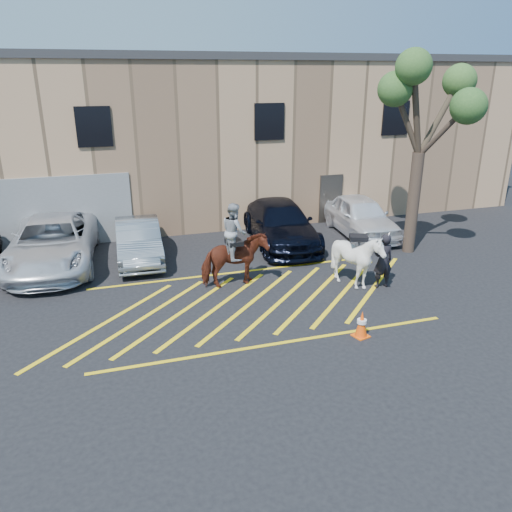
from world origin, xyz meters
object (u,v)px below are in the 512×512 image
object	(u,v)px
car_white_pickup	(52,243)
handler	(383,261)
traffic_cone	(362,324)
tree	(425,98)
saddled_white	(357,259)
mounted_bay	(234,254)
car_white_suv	(360,216)
car_blue_suv	(280,223)
car_silver_sedan	(139,240)

from	to	relation	value
car_white_pickup	handler	size ratio (longest dim) A/B	3.44
traffic_cone	tree	distance (m)	9.11
saddled_white	tree	world-z (taller)	tree
mounted_bay	tree	world-z (taller)	tree
handler	car_white_suv	bearing A→B (deg)	-108.98
car_white_pickup	car_blue_suv	world-z (taller)	car_white_pickup
car_silver_sedan	handler	bearing A→B (deg)	-32.44
traffic_cone	tree	xyz separation A→B (m)	(4.99, 5.45, 5.33)
car_silver_sedan	car_blue_suv	world-z (taller)	car_blue_suv
car_blue_suv	traffic_cone	bearing A→B (deg)	-88.95
car_white_suv	traffic_cone	world-z (taller)	car_white_suv
car_white_pickup	car_silver_sedan	distance (m)	2.97
car_white_suv	traffic_cone	size ratio (longest dim) A/B	6.59
car_blue_suv	car_silver_sedan	bearing A→B (deg)	-172.26
car_white_suv	handler	bearing A→B (deg)	-106.33
car_blue_suv	traffic_cone	size ratio (longest dim) A/B	7.73
handler	mounted_bay	bearing A→B (deg)	-15.93
car_silver_sedan	car_white_suv	bearing A→B (deg)	3.74
car_blue_suv	car_white_suv	size ratio (longest dim) A/B	1.17
tree	saddled_white	bearing A→B (deg)	-145.27
traffic_cone	car_blue_suv	bearing A→B (deg)	85.70
handler	mounted_bay	distance (m)	4.73
car_silver_sedan	car_white_suv	world-z (taller)	car_white_suv
handler	tree	bearing A→B (deg)	-133.39
car_blue_suv	mounted_bay	distance (m)	4.70
mounted_bay	traffic_cone	world-z (taller)	mounted_bay
car_silver_sedan	car_white_suv	size ratio (longest dim) A/B	0.92
car_white_suv	saddled_white	xyz separation A→B (m)	(-2.82, -4.98, 0.12)
car_silver_sedan	tree	world-z (taller)	tree
car_silver_sedan	saddled_white	bearing A→B (deg)	-34.12
car_blue_suv	handler	bearing A→B (deg)	-67.43
car_white_pickup	traffic_cone	bearing A→B (deg)	-40.91
saddled_white	mounted_bay	bearing A→B (deg)	161.81
car_white_suv	mounted_bay	size ratio (longest dim) A/B	1.74
car_white_suv	car_silver_sedan	bearing A→B (deg)	-173.26
car_white_pickup	mounted_bay	world-z (taller)	mounted_bay
car_silver_sedan	saddled_white	xyz separation A→B (m)	(6.44, -4.67, 0.21)
car_blue_suv	car_white_pickup	bearing A→B (deg)	-174.65
handler	traffic_cone	size ratio (longest dim) A/B	2.45
car_white_pickup	handler	distance (m)	11.42
saddled_white	car_white_pickup	bearing A→B (deg)	152.43
car_white_suv	mounted_bay	xyz separation A→B (m)	(-6.52, -3.76, 0.29)
car_white_pickup	tree	bearing A→B (deg)	-6.91
saddled_white	traffic_cone	size ratio (longest dim) A/B	2.93
car_blue_suv	saddled_white	distance (m)	4.97
saddled_white	tree	distance (m)	6.45
car_silver_sedan	mounted_bay	distance (m)	4.42
traffic_cone	car_silver_sedan	bearing A→B (deg)	123.39
mounted_bay	tree	size ratio (longest dim) A/B	0.38
traffic_cone	tree	world-z (taller)	tree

